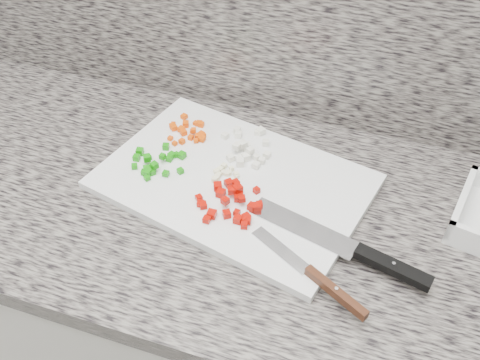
{
  "coord_description": "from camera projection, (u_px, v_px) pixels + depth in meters",
  "views": [
    {
      "loc": [
        0.27,
        0.77,
        1.63
      ],
      "look_at": [
        0.04,
        1.46,
        0.94
      ],
      "focal_mm": 40.0,
      "sensor_mm": 36.0,
      "label": 1
    }
  ],
  "objects": [
    {
      "name": "chef_knife",
      "position": [
        360.0,
        253.0,
        0.9
      ],
      "size": [
        0.33,
        0.12,
        0.02
      ],
      "rotation": [
        0.0,
        0.0,
        -0.26
      ],
      "color": "silver",
      "rests_on": "cutting_board"
    },
    {
      "name": "paring_knife",
      "position": [
        321.0,
        281.0,
        0.86
      ],
      "size": [
        0.22,
        0.13,
        0.02
      ],
      "rotation": [
        0.0,
        0.0,
        -0.51
      ],
      "color": "silver",
      "rests_on": "cutting_board"
    },
    {
      "name": "cabinet",
      "position": [
        224.0,
        327.0,
        1.35
      ],
      "size": [
        3.92,
        0.62,
        0.86
      ],
      "primitive_type": "cube",
      "color": "white",
      "rests_on": "ground"
    },
    {
      "name": "countertop",
      "position": [
        219.0,
        204.0,
        1.04
      ],
      "size": [
        3.96,
        0.64,
        0.04
      ],
      "primitive_type": "cube",
      "color": "slate",
      "rests_on": "cabinet"
    },
    {
      "name": "garlic_pile",
      "position": [
        223.0,
        173.0,
        1.05
      ],
      "size": [
        0.05,
        0.06,
        0.01
      ],
      "color": "#F0EBB9",
      "rests_on": "cutting_board"
    },
    {
      "name": "cutting_board",
      "position": [
        234.0,
        182.0,
        1.05
      ],
      "size": [
        0.57,
        0.44,
        0.02
      ],
      "primitive_type": "cube",
      "rotation": [
        0.0,
        0.0,
        -0.23
      ],
      "color": "white",
      "rests_on": "countertop"
    },
    {
      "name": "carrot_pile",
      "position": [
        189.0,
        130.0,
        1.14
      ],
      "size": [
        0.09,
        0.1,
        0.02
      ],
      "color": "#E04904",
      "rests_on": "cutting_board"
    },
    {
      "name": "red_pepper_pile",
      "position": [
        232.0,
        202.0,
        0.98
      ],
      "size": [
        0.13,
        0.12,
        0.03
      ],
      "color": "#A60B02",
      "rests_on": "cutting_board"
    },
    {
      "name": "onion_pile",
      "position": [
        246.0,
        148.0,
        1.1
      ],
      "size": [
        0.12,
        0.13,
        0.02
      ],
      "color": "white",
      "rests_on": "cutting_board"
    },
    {
      "name": "green_pepper_pile",
      "position": [
        155.0,
        162.0,
        1.06
      ],
      "size": [
        0.12,
        0.11,
        0.02
      ],
      "color": "#15840C",
      "rests_on": "cutting_board"
    }
  ]
}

